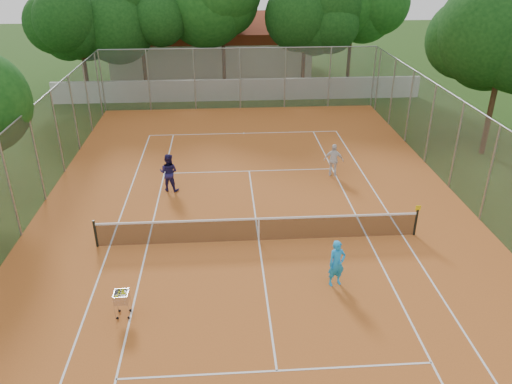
{
  "coord_description": "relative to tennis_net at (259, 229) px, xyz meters",
  "views": [
    {
      "loc": [
        -1.19,
        -15.86,
        9.92
      ],
      "look_at": [
        0.0,
        1.5,
        1.3
      ],
      "focal_mm": 35.0,
      "sensor_mm": 36.0,
      "label": 1
    }
  ],
  "objects": [
    {
      "name": "tennis_net",
      "position": [
        0.0,
        0.0,
        0.0
      ],
      "size": [
        11.88,
        0.1,
        0.98
      ],
      "primitive_type": "cube",
      "color": "black",
      "rests_on": "court_pad"
    },
    {
      "name": "tropical_trees",
      "position": [
        0.0,
        22.0,
        4.49
      ],
      "size": [
        29.0,
        19.0,
        10.0
      ],
      "primitive_type": "cube",
      "color": "black",
      "rests_on": "ground"
    },
    {
      "name": "court_pad",
      "position": [
        0.0,
        0.0,
        -0.5
      ],
      "size": [
        18.0,
        34.0,
        0.02
      ],
      "primitive_type": "cube",
      "color": "#B45D23",
      "rests_on": "ground"
    },
    {
      "name": "ball_hopper",
      "position": [
        -4.32,
        -3.94,
        -0.03
      ],
      "size": [
        0.5,
        0.5,
        0.92
      ],
      "primitive_type": "cube",
      "rotation": [
        0.0,
        0.0,
        -0.14
      ],
      "color": "silver",
      "rests_on": "court_pad"
    },
    {
      "name": "perimeter_fence",
      "position": [
        0.0,
        0.0,
        1.49
      ],
      "size": [
        18.0,
        34.0,
        4.0
      ],
      "primitive_type": "cube",
      "color": "slate",
      "rests_on": "ground"
    },
    {
      "name": "clubhouse",
      "position": [
        -2.0,
        29.0,
        1.69
      ],
      "size": [
        16.4,
        9.0,
        4.4
      ],
      "primitive_type": "cube",
      "color": "beige",
      "rests_on": "ground"
    },
    {
      "name": "ground",
      "position": [
        0.0,
        0.0,
        -0.51
      ],
      "size": [
        120.0,
        120.0,
        0.0
      ],
      "primitive_type": "plane",
      "color": "#1B370F",
      "rests_on": "ground"
    },
    {
      "name": "court_lines",
      "position": [
        0.0,
        0.0,
        -0.49
      ],
      "size": [
        10.98,
        23.78,
        0.01
      ],
      "primitive_type": "cube",
      "color": "white",
      "rests_on": "court_pad"
    },
    {
      "name": "player_far_right",
      "position": [
        3.98,
        5.63,
        0.3
      ],
      "size": [
        0.99,
        0.63,
        1.58
      ],
      "primitive_type": "imported",
      "rotation": [
        0.0,
        0.0,
        2.85
      ],
      "color": "white",
      "rests_on": "court_pad"
    },
    {
      "name": "player_near",
      "position": [
        2.29,
        -2.84,
        0.31
      ],
      "size": [
        0.67,
        0.53,
        1.6
      ],
      "primitive_type": "imported",
      "rotation": [
        0.0,
        0.0,
        0.28
      ],
      "color": "#1C9BEE",
      "rests_on": "court_pad"
    },
    {
      "name": "player_far_left",
      "position": [
        -3.68,
        4.56,
        0.38
      ],
      "size": [
        0.99,
        0.86,
        1.73
      ],
      "primitive_type": "imported",
      "rotation": [
        0.0,
        0.0,
        2.87
      ],
      "color": "#1E194C",
      "rests_on": "court_pad"
    },
    {
      "name": "boundary_wall",
      "position": [
        0.0,
        19.0,
        0.24
      ],
      "size": [
        26.0,
        0.3,
        1.5
      ],
      "primitive_type": "cube",
      "color": "silver",
      "rests_on": "ground"
    }
  ]
}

